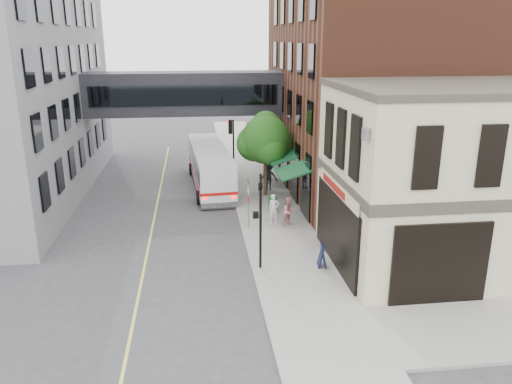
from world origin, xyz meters
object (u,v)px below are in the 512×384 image
object	(u,v)px
pedestrian_b	(289,211)
bus	(210,165)
sandwich_board	(322,256)
pedestrian_a	(274,209)
pedestrian_c	(269,177)
newspaper_box	(273,204)

from	to	relation	value
pedestrian_b	bus	bearing A→B (deg)	89.05
bus	sandwich_board	xyz separation A→B (m)	(4.65, -14.20, -0.94)
bus	pedestrian_a	distance (m)	8.91
pedestrian_b	pedestrian_c	distance (m)	7.00
pedestrian_c	newspaper_box	xyz separation A→B (m)	(-0.42, -4.39, -0.48)
bus	pedestrian_b	bearing A→B (deg)	-65.03
newspaper_box	bus	bearing A→B (deg)	139.94
newspaper_box	sandwich_board	xyz separation A→B (m)	(1.07, -8.02, 0.07)
pedestrian_b	sandwich_board	distance (m)	5.45
pedestrian_a	pedestrian_c	size ratio (longest dim) A/B	0.90
pedestrian_b	pedestrian_c	xyz separation A→B (m)	(-0.09, 7.00, 0.09)
pedestrian_a	sandwich_board	xyz separation A→B (m)	(1.33, -5.96, -0.32)
bus	pedestrian_a	size ratio (longest dim) A/B	6.42
newspaper_box	pedestrian_a	bearing A→B (deg)	-77.27
pedestrian_a	sandwich_board	size ratio (longest dim) A/B	1.61
sandwich_board	pedestrian_a	bearing A→B (deg)	109.71
pedestrian_c	pedestrian_a	bearing A→B (deg)	-86.35
pedestrian_c	sandwich_board	xyz separation A→B (m)	(0.65, -12.41, -0.41)
pedestrian_c	newspaper_box	bearing A→B (deg)	-85.82
bus	sandwich_board	world-z (taller)	bus
pedestrian_b	pedestrian_a	bearing A→B (deg)	118.71
bus	pedestrian_b	size ratio (longest dim) A/B	6.40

